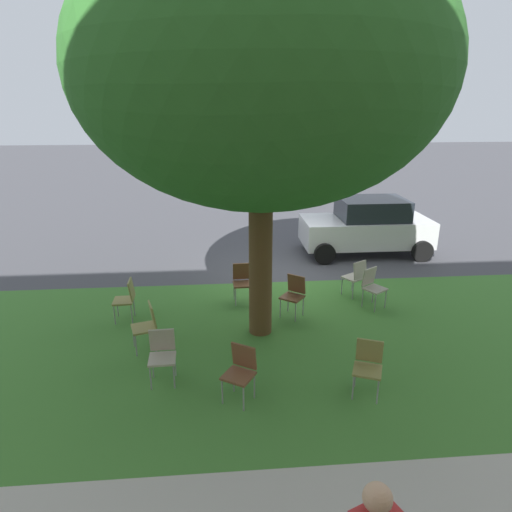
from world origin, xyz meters
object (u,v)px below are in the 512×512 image
at_px(chair_1, 356,275).
at_px(chair_7, 372,285).
at_px(chair_4, 241,369).
at_px(chair_5, 127,297).
at_px(parked_car, 367,226).
at_px(chair_8, 162,352).
at_px(chair_6, 368,363).
at_px(chair_3, 242,280).
at_px(chair_2, 147,323).
at_px(chair_0, 294,293).
at_px(street_tree, 261,71).

height_order(chair_1, chair_7, same).
bearing_deg(chair_4, chair_5, -52.06).
distance_m(chair_1, chair_4, 4.57).
bearing_deg(parked_car, chair_8, 48.93).
distance_m(chair_4, chair_6, 1.94).
xyz_separation_m(chair_3, parked_car, (-3.85, -3.11, 0.32)).
distance_m(chair_5, chair_8, 2.42).
distance_m(chair_2, chair_5, 1.34).
height_order(chair_6, chair_8, same).
distance_m(chair_3, chair_5, 2.52).
relative_size(chair_1, chair_2, 1.00).
height_order(chair_5, chair_7, same).
distance_m(chair_0, parked_car, 4.84).
bearing_deg(chair_6, chair_4, -0.55).
relative_size(chair_7, chair_8, 1.00).
bearing_deg(chair_6, chair_1, -104.04).
distance_m(chair_2, parked_car, 7.61).
xyz_separation_m(chair_0, chair_5, (3.43, -0.07, 0.00)).
bearing_deg(chair_1, chair_2, 24.17).
height_order(chair_2, chair_7, same).
relative_size(chair_1, chair_7, 1.00).
bearing_deg(chair_7, chair_8, 29.75).
height_order(street_tree, chair_6, street_tree).
distance_m(chair_2, chair_4, 2.25).
relative_size(chair_4, parked_car, 0.24).
bearing_deg(chair_0, street_tree, 40.24).
xyz_separation_m(street_tree, chair_1, (-2.35, -1.50, -4.24)).
relative_size(chair_8, parked_car, 0.24).
bearing_deg(street_tree, chair_6, 124.61).
bearing_deg(street_tree, chair_2, 13.20).
xyz_separation_m(street_tree, chair_4, (0.49, 2.08, -4.24)).
relative_size(chair_1, chair_4, 1.00).
distance_m(chair_3, parked_car, 4.96).
distance_m(chair_1, chair_3, 2.62).
bearing_deg(chair_4, chair_1, -128.42).
xyz_separation_m(chair_7, parked_car, (-1.04, -3.64, 0.32)).
height_order(chair_2, chair_5, same).
distance_m(chair_0, chair_7, 1.80).
xyz_separation_m(chair_5, chair_7, (-5.21, -0.21, 0.00)).
bearing_deg(chair_1, chair_6, 75.96).
relative_size(street_tree, chair_4, 8.00).
xyz_separation_m(chair_1, chair_6, (0.90, 3.60, 0.00)).
bearing_deg(chair_2, chair_4, 135.18).
bearing_deg(chair_0, chair_4, 65.29).
relative_size(chair_2, chair_6, 1.00).
relative_size(chair_4, chair_5, 1.00).
bearing_deg(chair_5, street_tree, 164.97).
height_order(chair_4, chair_7, same).
bearing_deg(parked_car, street_tree, 51.90).
bearing_deg(chair_6, street_tree, -55.39).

